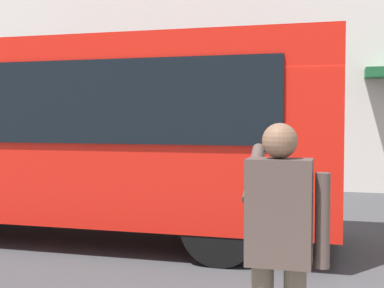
% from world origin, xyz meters
% --- Properties ---
extents(ground_plane, '(60.00, 60.00, 0.00)m').
position_xyz_m(ground_plane, '(0.00, 0.00, 0.00)').
color(ground_plane, '#38383A').
extents(red_bus, '(9.05, 2.54, 3.08)m').
position_xyz_m(red_bus, '(3.79, -0.00, 1.68)').
color(red_bus, red).
rests_on(red_bus, ground_plane).
extents(pedestrian_photographer, '(0.53, 0.52, 1.70)m').
position_xyz_m(pedestrian_photographer, '(-0.32, 4.31, 1.14)').
color(pedestrian_photographer, '#4C4238').
rests_on(pedestrian_photographer, sidewalk_curb).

